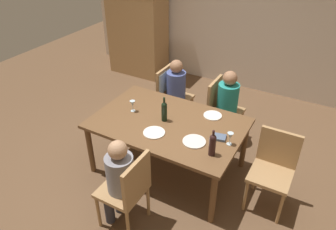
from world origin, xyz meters
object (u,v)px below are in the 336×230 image
(wine_bottle_dark_red, at_px, (164,111))
(dinner_plate_guest_right, at_px, (154,133))
(person_man_bearded, at_px, (229,102))
(dining_table, at_px, (168,127))
(person_woman_host, at_px, (119,177))
(chair_near, at_px, (128,188))
(chair_right_end, at_px, (274,165))
(wine_bottle_tall_green, at_px, (212,144))
(wine_glass_centre, at_px, (132,104))
(chair_far_right, at_px, (221,106))
(chair_far_left, at_px, (169,89))
(person_man_guest, at_px, (178,89))
(dinner_plate_host, at_px, (213,116))
(wine_glass_near_left, at_px, (230,136))
(armoire_cabinet, at_px, (137,19))
(dinner_plate_guest_left, at_px, (194,141))

(wine_bottle_dark_red, relative_size, dinner_plate_guest_right, 1.25)
(person_man_bearded, height_order, wine_bottle_dark_red, person_man_bearded)
(dining_table, xyz_separation_m, person_woman_host, (-0.03, -0.97, -0.03))
(chair_near, distance_m, chair_right_end, 1.59)
(chair_near, distance_m, wine_bottle_dark_red, 1.05)
(wine_bottle_tall_green, bearing_deg, wine_glass_centre, 165.93)
(chair_far_right, relative_size, person_man_bearded, 0.84)
(chair_far_left, bearing_deg, chair_right_end, 63.99)
(dining_table, height_order, person_man_guest, person_man_guest)
(wine_bottle_tall_green, bearing_deg, dinner_plate_host, 111.65)
(wine_bottle_dark_red, height_order, wine_glass_near_left, wine_bottle_dark_red)
(chair_near, bearing_deg, chair_right_end, -48.46)
(armoire_cabinet, bearing_deg, person_man_bearded, -29.39)
(armoire_cabinet, distance_m, wine_glass_centre, 2.79)
(chair_far_right, height_order, wine_bottle_dark_red, wine_bottle_dark_red)
(armoire_cabinet, distance_m, chair_far_right, 2.75)
(dining_table, xyz_separation_m, person_man_guest, (-0.38, 0.97, -0.03))
(person_man_guest, distance_m, dinner_plate_guest_left, 1.44)
(chair_right_end, xyz_separation_m, dinner_plate_guest_right, (-1.31, -0.36, 0.21))
(chair_far_left, xyz_separation_m, person_man_guest, (0.15, 0.00, 0.04))
(dining_table, relative_size, dinner_plate_guest_right, 7.14)
(chair_far_right, bearing_deg, armoire_cabinet, -120.57)
(person_man_guest, distance_m, wine_bottle_dark_red, 1.04)
(chair_near, distance_m, wine_bottle_tall_green, 0.96)
(chair_right_end, distance_m, person_man_guest, 1.88)
(wine_glass_centre, height_order, dinner_plate_guest_left, wine_glass_centre)
(person_woman_host, relative_size, wine_glass_near_left, 7.27)
(chair_near, bearing_deg, person_man_guest, 13.53)
(wine_bottle_dark_red, xyz_separation_m, wine_glass_near_left, (0.85, -0.06, -0.03))
(person_woman_host, bearing_deg, dining_table, -1.50)
(wine_glass_centre, bearing_deg, dinner_plate_guest_left, -11.82)
(chair_near, relative_size, wine_bottle_dark_red, 2.91)
(wine_glass_near_left, bearing_deg, chair_far_right, 115.04)
(person_man_guest, bearing_deg, person_man_bearded, 90.00)
(dinner_plate_guest_left, bearing_deg, dinner_plate_guest_right, -171.07)
(chair_right_end, bearing_deg, wine_glass_near_left, 15.72)
(person_man_bearded, xyz_separation_m, dinner_plate_guest_left, (0.01, -1.17, 0.10))
(chair_far_left, relative_size, wine_bottle_dark_red, 2.91)
(chair_far_right, relative_size, dinner_plate_host, 4.05)
(dining_table, relative_size, wine_glass_centre, 12.09)
(dinner_plate_guest_right, bearing_deg, person_man_guest, 105.76)
(person_woman_host, xyz_separation_m, dinner_plate_guest_right, (-0.00, 0.69, 0.11))
(wine_glass_centre, relative_size, dinner_plate_guest_left, 0.58)
(person_man_guest, xyz_separation_m, wine_bottle_dark_red, (0.32, -0.96, 0.24))
(wine_bottle_tall_green, xyz_separation_m, dinner_plate_host, (-0.27, 0.69, -0.13))
(chair_right_end, xyz_separation_m, person_woman_host, (-1.31, -1.06, 0.10))
(chair_far_left, height_order, wine_bottle_dark_red, wine_bottle_dark_red)
(chair_far_left, bearing_deg, person_man_guest, 90.00)
(chair_far_left, relative_size, wine_glass_near_left, 6.17)
(chair_right_end, xyz_separation_m, person_man_bearded, (-0.85, 0.88, 0.11))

